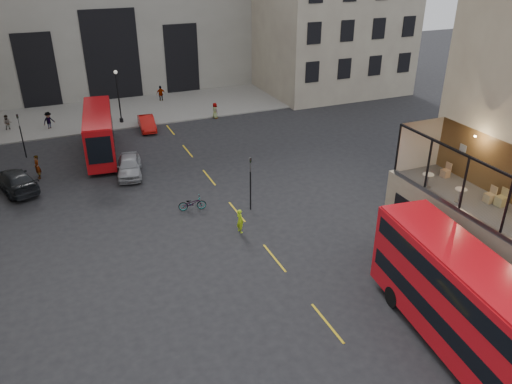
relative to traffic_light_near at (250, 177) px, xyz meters
name	(u,v)px	position (x,y,z in m)	size (l,w,h in m)	color
ground	(363,312)	(1.00, -12.00, -2.42)	(140.00, 140.00, 0.00)	black
host_frontage	(473,246)	(7.50, -12.00, -0.17)	(3.00, 11.00, 4.50)	#B9AD8B
cafe_floor	(482,206)	(7.50, -12.00, 2.12)	(3.00, 10.00, 0.10)	slate
gateway	(101,10)	(-4.00, 35.99, 6.96)	(35.00, 10.60, 18.00)	gray
pavement_far	(116,112)	(-5.00, 26.00, -2.36)	(40.00, 12.00, 0.12)	slate
traffic_light_near	(250,177)	(0.00, 0.00, 0.00)	(0.16, 0.20, 3.80)	black
traffic_light_far	(20,130)	(-14.00, 16.00, 0.00)	(0.16, 0.20, 3.80)	black
street_lamp_b	(119,100)	(-5.00, 22.00, -0.03)	(0.36, 0.36, 5.33)	black
bus_near	(470,306)	(3.39, -15.97, 0.19)	(4.01, 11.89, 4.65)	red
bus_far	(99,131)	(-7.96, 13.98, -0.25)	(3.35, 9.91, 3.88)	#A40B0F
car_a	(129,166)	(-6.52, 8.92, -1.66)	(1.80, 4.48, 1.53)	gray
car_b	(147,123)	(-3.03, 18.99, -1.77)	(1.39, 4.00, 1.32)	#AB0E0A
car_c	(15,181)	(-14.68, 9.47, -1.66)	(2.13, 5.25, 1.52)	black
bicycle	(192,203)	(-3.67, 1.48, -1.93)	(0.66, 1.88, 0.99)	gray
cyclist	(240,221)	(-1.75, -2.50, -1.63)	(0.58, 0.38, 1.59)	#ADDE17
pedestrian_a	(8,123)	(-15.44, 23.77, -1.62)	(0.79, 0.61, 1.62)	gray
pedestrian_b	(49,121)	(-11.75, 22.72, -1.54)	(1.15, 0.66, 1.78)	gray
pedestrian_c	(161,94)	(0.50, 28.00, -1.51)	(1.07, 0.45, 1.83)	gray
pedestrian_d	(215,111)	(4.23, 19.83, -1.62)	(0.79, 0.51, 1.62)	gray
pedestrian_e	(37,167)	(-13.11, 11.05, -1.49)	(0.68, 0.45, 1.88)	gray
cafe_table_mid	(460,193)	(6.73, -11.24, 2.65)	(0.58, 0.58, 0.72)	silver
cafe_table_far	(428,178)	(6.41, -9.20, 2.66)	(0.59, 0.59, 0.74)	white
cafe_chair_b	(490,197)	(8.09, -11.84, 2.44)	(0.44, 0.44, 0.86)	tan
cafe_chair_c	(501,200)	(8.33, -12.34, 2.45)	(0.47, 0.47, 0.91)	tan
cafe_chair_d	(445,173)	(8.20, -8.59, 2.42)	(0.43, 0.43, 0.82)	tan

